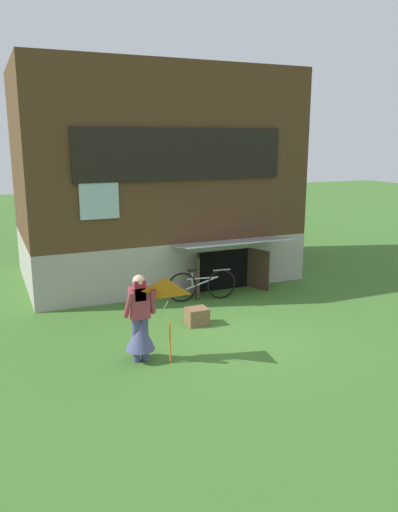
{
  "coord_description": "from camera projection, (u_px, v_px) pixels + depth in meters",
  "views": [
    {
      "loc": [
        -4.48,
        -8.37,
        3.86
      ],
      "look_at": [
        -0.4,
        1.06,
        1.46
      ],
      "focal_mm": 35.08,
      "sensor_mm": 36.0,
      "label": 1
    }
  ],
  "objects": [
    {
      "name": "bicycle_silver",
      "position": [
        202.0,
        285.0,
        12.21
      ],
      "size": [
        1.73,
        0.27,
        0.79
      ],
      "rotation": [
        0.0,
        0.0,
        -0.13
      ],
      "color": "black",
      "rests_on": "ground_plane"
    },
    {
      "name": "ground_plane",
      "position": [
        238.0,
        335.0,
        10.09
      ],
      "size": [
        60.0,
        60.0,
        0.0
      ],
      "primitive_type": "plane",
      "color": "#3D6B28"
    },
    {
      "name": "person",
      "position": [
        140.0,
        325.0,
        8.78
      ],
      "size": [
        0.61,
        0.52,
        1.59
      ],
      "rotation": [
        0.0,
        0.0,
        0.43
      ],
      "color": "#474C75",
      "rests_on": "ground_plane"
    },
    {
      "name": "wooden_crate",
      "position": [
        197.0,
        316.0,
        10.64
      ],
      "size": [
        0.45,
        0.38,
        0.36
      ],
      "primitive_type": "cube",
      "color": "brown",
      "rests_on": "ground_plane"
    },
    {
      "name": "kite",
      "position": [
        165.0,
        299.0,
        8.32
      ],
      "size": [
        0.89,
        0.86,
        1.55
      ],
      "color": "orange",
      "rests_on": "ground_plane"
    },
    {
      "name": "log_house",
      "position": [
        154.0,
        176.0,
        14.11
      ],
      "size": [
        7.26,
        5.56,
        5.68
      ],
      "color": "#9E998E",
      "rests_on": "ground_plane"
    }
  ]
}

